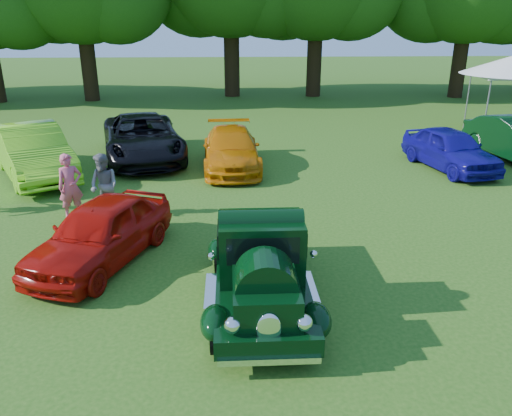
{
  "coord_description": "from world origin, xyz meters",
  "views": [
    {
      "loc": [
        0.62,
        -8.4,
        4.73
      ],
      "look_at": [
        1.12,
        1.11,
        1.1
      ],
      "focal_mm": 35.0,
      "sensor_mm": 36.0,
      "label": 1
    }
  ],
  "objects_px": {
    "back_car_blue": "(450,149)",
    "spectator_grey": "(104,186)",
    "hero_pickup": "(260,264)",
    "back_car_lime": "(33,152)",
    "spectator_pink": "(70,186)",
    "red_convertible": "(101,232)",
    "back_car_black": "(143,138)",
    "back_car_orange": "(231,149)"
  },
  "relations": [
    {
      "from": "back_car_blue",
      "to": "spectator_grey",
      "type": "distance_m",
      "value": 11.11
    },
    {
      "from": "back_car_blue",
      "to": "hero_pickup",
      "type": "bearing_deg",
      "value": -142.14
    },
    {
      "from": "hero_pickup",
      "to": "back_car_lime",
      "type": "xyz_separation_m",
      "value": [
        -6.67,
        7.82,
        0.1
      ]
    },
    {
      "from": "hero_pickup",
      "to": "back_car_lime",
      "type": "distance_m",
      "value": 10.28
    },
    {
      "from": "back_car_blue",
      "to": "spectator_pink",
      "type": "relative_size",
      "value": 2.42
    },
    {
      "from": "red_convertible",
      "to": "hero_pickup",
      "type": "bearing_deg",
      "value": -7.78
    },
    {
      "from": "back_car_blue",
      "to": "spectator_pink",
      "type": "distance_m",
      "value": 11.9
    },
    {
      "from": "hero_pickup",
      "to": "spectator_pink",
      "type": "relative_size",
      "value": 2.57
    },
    {
      "from": "red_convertible",
      "to": "back_car_black",
      "type": "bearing_deg",
      "value": 113.88
    },
    {
      "from": "red_convertible",
      "to": "back_car_lime",
      "type": "distance_m",
      "value": 7.04
    },
    {
      "from": "back_car_lime",
      "to": "back_car_blue",
      "type": "relative_size",
      "value": 1.24
    },
    {
      "from": "spectator_pink",
      "to": "back_car_blue",
      "type": "bearing_deg",
      "value": -13.2
    },
    {
      "from": "back_car_black",
      "to": "back_car_orange",
      "type": "distance_m",
      "value": 3.39
    },
    {
      "from": "back_car_orange",
      "to": "back_car_lime",
      "type": "bearing_deg",
      "value": -175.5
    },
    {
      "from": "red_convertible",
      "to": "back_car_blue",
      "type": "xyz_separation_m",
      "value": [
        9.96,
        6.31,
        0.03
      ]
    },
    {
      "from": "red_convertible",
      "to": "back_car_blue",
      "type": "relative_size",
      "value": 0.96
    },
    {
      "from": "back_car_black",
      "to": "back_car_lime",
      "type": "bearing_deg",
      "value": -160.82
    },
    {
      "from": "red_convertible",
      "to": "spectator_grey",
      "type": "bearing_deg",
      "value": 121.96
    },
    {
      "from": "back_car_lime",
      "to": "spectator_pink",
      "type": "xyz_separation_m",
      "value": [
        2.19,
        -3.58,
        0.01
      ]
    },
    {
      "from": "hero_pickup",
      "to": "spectator_pink",
      "type": "distance_m",
      "value": 6.17
    },
    {
      "from": "back_car_orange",
      "to": "spectator_grey",
      "type": "height_order",
      "value": "spectator_grey"
    },
    {
      "from": "back_car_orange",
      "to": "back_car_black",
      "type": "bearing_deg",
      "value": 155.54
    },
    {
      "from": "red_convertible",
      "to": "spectator_pink",
      "type": "height_order",
      "value": "spectator_pink"
    },
    {
      "from": "hero_pickup",
      "to": "red_convertible",
      "type": "distance_m",
      "value": 3.59
    },
    {
      "from": "hero_pickup",
      "to": "back_car_blue",
      "type": "height_order",
      "value": "hero_pickup"
    },
    {
      "from": "back_car_blue",
      "to": "back_car_black",
      "type": "bearing_deg",
      "value": 158.34
    },
    {
      "from": "back_car_lime",
      "to": "back_car_orange",
      "type": "distance_m",
      "value": 6.25
    },
    {
      "from": "back_car_lime",
      "to": "back_car_orange",
      "type": "bearing_deg",
      "value": -23.97
    },
    {
      "from": "back_car_blue",
      "to": "spectator_grey",
      "type": "bearing_deg",
      "value": -172.26
    },
    {
      "from": "red_convertible",
      "to": "spectator_grey",
      "type": "relative_size",
      "value": 2.37
    },
    {
      "from": "hero_pickup",
      "to": "back_car_orange",
      "type": "relative_size",
      "value": 0.95
    },
    {
      "from": "hero_pickup",
      "to": "back_car_blue",
      "type": "bearing_deg",
      "value": 49.72
    },
    {
      "from": "back_car_black",
      "to": "spectator_pink",
      "type": "distance_m",
      "value": 5.65
    },
    {
      "from": "red_convertible",
      "to": "back_car_blue",
      "type": "distance_m",
      "value": 11.79
    },
    {
      "from": "red_convertible",
      "to": "back_car_blue",
      "type": "height_order",
      "value": "back_car_blue"
    },
    {
      "from": "back_car_lime",
      "to": "back_car_black",
      "type": "relative_size",
      "value": 0.89
    },
    {
      "from": "back_car_black",
      "to": "spectator_pink",
      "type": "bearing_deg",
      "value": -112.89
    },
    {
      "from": "back_car_orange",
      "to": "hero_pickup",
      "type": "bearing_deg",
      "value": -88.85
    },
    {
      "from": "back_car_black",
      "to": "back_car_blue",
      "type": "bearing_deg",
      "value": -23.62
    },
    {
      "from": "hero_pickup",
      "to": "back_car_blue",
      "type": "relative_size",
      "value": 1.06
    },
    {
      "from": "spectator_pink",
      "to": "spectator_grey",
      "type": "height_order",
      "value": "spectator_pink"
    },
    {
      "from": "back_car_black",
      "to": "back_car_blue",
      "type": "height_order",
      "value": "back_car_black"
    }
  ]
}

